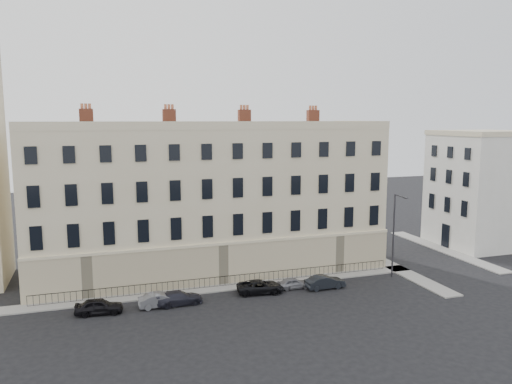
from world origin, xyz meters
TOP-DOWN VIEW (x-y plane):
  - ground at (0.00, 0.00)m, footprint 160.00×160.00m
  - terrace at (-5.97, 11.97)m, footprint 36.22×12.22m
  - adjacent_building at (29.00, 11.00)m, footprint 10.00×10.00m
  - pavement_terrace at (-10.00, 5.00)m, footprint 48.00×2.00m
  - pavement_east_return at (13.00, 8.00)m, footprint 2.00×24.00m
  - pavement_adjacent at (23.00, 10.00)m, footprint 2.00×20.00m
  - railings at (-6.00, 5.40)m, footprint 35.00×0.04m
  - car_a at (-17.64, 2.02)m, footprint 4.01×1.94m
  - car_b at (-12.58, 2.03)m, footprint 3.80×1.40m
  - car_c at (-11.00, 2.07)m, footprint 4.25×1.97m
  - car_d at (-3.35, 2.62)m, footprint 4.59×2.55m
  - car_e at (0.07, 2.82)m, footprint 3.16×1.36m
  - car_f at (2.91, 1.88)m, footprint 3.88×1.42m
  - streetlamp at (11.02, 2.86)m, footprint 0.42×1.85m

SIDE VIEW (x-z plane):
  - ground at x=0.00m, z-range 0.00..0.00m
  - pavement_terrace at x=-10.00m, z-range 0.00..0.12m
  - pavement_east_return at x=13.00m, z-range 0.00..0.12m
  - pavement_adjacent at x=23.00m, z-range 0.00..0.12m
  - car_e at x=0.07m, z-range 0.00..1.06m
  - railings at x=-6.00m, z-range 0.07..1.03m
  - car_c at x=-11.00m, z-range 0.00..1.20m
  - car_d at x=-3.35m, z-range 0.00..1.21m
  - car_b at x=-12.58m, z-range 0.00..1.24m
  - car_f at x=2.91m, z-range 0.00..1.27m
  - car_a at x=-17.64m, z-range 0.00..1.32m
  - streetlamp at x=11.02m, z-range 0.46..9.03m
  - adjacent_building at x=29.00m, z-range 0.00..14.00m
  - terrace at x=-5.97m, z-range -1.00..16.00m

